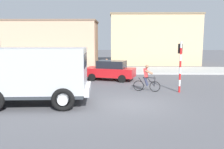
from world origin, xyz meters
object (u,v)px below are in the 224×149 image
car_white_mid (110,70)px  pedestrian_near_kerb (107,68)px  cyclist (147,78)px  car_red_near (59,71)px  truck_foreground (35,72)px  traffic_light_pole (180,60)px

car_white_mid → pedestrian_near_kerb: bearing=103.1°
cyclist → car_white_mid: bearing=119.6°
car_red_near → pedestrian_near_kerb: (3.70, 2.08, 0.03)m
truck_foreground → car_red_near: 7.02m
traffic_light_pole → pedestrian_near_kerb: traffic_light_pole is taller
cyclist → traffic_light_pole: bearing=-5.3°
traffic_light_pole → car_white_mid: size_ratio=0.74×
car_red_near → pedestrian_near_kerb: 4.24m
cyclist → pedestrian_near_kerb: size_ratio=1.06×
truck_foreground → car_white_mid: (3.68, 7.48, -0.85)m
traffic_light_pole → car_white_mid: traffic_light_pole is taller
cyclist → truck_foreground: bearing=-152.1°
cyclist → car_red_near: size_ratio=0.41×
car_white_mid → pedestrian_near_kerb: 1.60m
truck_foreground → car_red_near: bearing=93.1°
car_white_mid → pedestrian_near_kerb: pedestrian_near_kerb is taller
car_red_near → car_white_mid: size_ratio=0.96×
cyclist → car_white_mid: (-2.41, 4.25, -0.05)m
truck_foreground → cyclist: bearing=27.9°
truck_foreground → cyclist: size_ratio=3.23×
cyclist → car_red_near: cyclist is taller
truck_foreground → car_red_near: (-0.38, 6.96, -0.85)m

